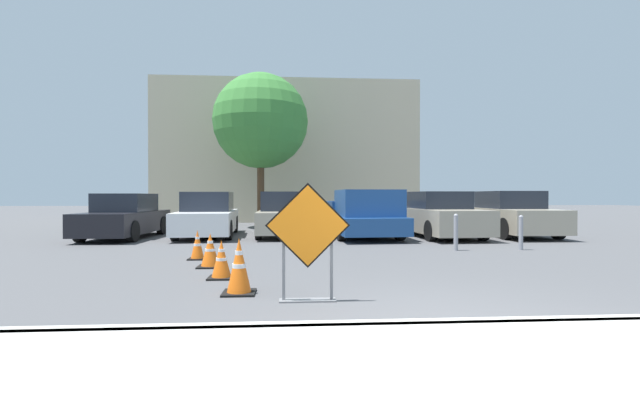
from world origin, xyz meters
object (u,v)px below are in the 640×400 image
at_px(parked_car_fifth, 510,215).
at_px(traffic_cone_nearest, 239,266).
at_px(parked_car_second, 208,216).
at_px(parked_car_fourth, 438,216).
at_px(road_closed_sign, 308,236).
at_px(pickup_truck, 362,216).
at_px(traffic_cone_second, 221,260).
at_px(traffic_cone_fourth, 197,245).
at_px(bollard_nearest, 456,231).
at_px(bollard_second, 521,232).
at_px(traffic_cone_third, 210,251).
at_px(parked_car_nearest, 125,218).
at_px(parked_car_third, 284,216).

bearing_deg(parked_car_fifth, traffic_cone_nearest, 45.76).
relative_size(parked_car_second, parked_car_fourth, 1.00).
distance_m(road_closed_sign, pickup_truck, 9.21).
bearing_deg(parked_car_fourth, traffic_cone_second, 45.42).
xyz_separation_m(road_closed_sign, traffic_cone_nearest, (-0.97, 0.54, -0.49)).
xyz_separation_m(traffic_cone_fourth, parked_car_second, (-0.83, 5.55, 0.39)).
height_order(road_closed_sign, parked_car_fifth, road_closed_sign).
distance_m(parked_car_second, parked_car_fifth, 10.69).
bearing_deg(road_closed_sign, pickup_truck, 75.99).
distance_m(parked_car_second, bollard_nearest, 8.42).
bearing_deg(traffic_cone_nearest, bollard_second, 34.04).
bearing_deg(traffic_cone_second, traffic_cone_fourth, 111.55).
height_order(traffic_cone_third, bollard_nearest, bollard_nearest).
xyz_separation_m(traffic_cone_third, parked_car_nearest, (-3.97, 6.16, 0.36)).
distance_m(parked_car_third, parked_car_fifth, 8.02).
bearing_deg(traffic_cone_second, parked_car_fourth, 48.47).
distance_m(traffic_cone_second, pickup_truck, 8.09).
relative_size(traffic_cone_fourth, parked_car_second, 0.14).
relative_size(traffic_cone_second, pickup_truck, 0.12).
height_order(traffic_cone_fourth, parked_car_fifth, parked_car_fifth).
relative_size(traffic_cone_nearest, bollard_nearest, 0.85).
distance_m(road_closed_sign, traffic_cone_third, 3.47).
distance_m(traffic_cone_third, bollard_nearest, 6.25).
height_order(traffic_cone_fourth, parked_car_nearest, parked_car_nearest).
bearing_deg(parked_car_second, parked_car_nearest, 6.18).
xyz_separation_m(traffic_cone_nearest, parked_car_third, (0.51, 9.00, 0.32)).
relative_size(parked_car_third, bollard_second, 4.76).
bearing_deg(road_closed_sign, traffic_cone_fourth, 120.11).
distance_m(parked_car_second, pickup_truck, 5.39).
xyz_separation_m(parked_car_nearest, pickup_truck, (8.02, -0.13, 0.04)).
bearing_deg(parked_car_nearest, parked_car_third, -173.13).
bearing_deg(traffic_cone_third, bollard_second, 16.11).
distance_m(traffic_cone_nearest, parked_car_fifth, 12.01).
relative_size(traffic_cone_nearest, bollard_second, 0.89).
distance_m(traffic_cone_second, parked_car_fourth, 9.49).
bearing_deg(parked_car_second, traffic_cone_nearest, 100.00).
xyz_separation_m(traffic_cone_second, parked_car_fourth, (6.29, 7.10, 0.40)).
distance_m(traffic_cone_second, traffic_cone_fourth, 2.41).
bearing_deg(pickup_truck, traffic_cone_nearest, 66.28).
relative_size(parked_car_third, parked_car_fourth, 0.91).
bearing_deg(parked_car_fourth, parked_car_second, -8.03).
xyz_separation_m(traffic_cone_third, pickup_truck, (4.05, 6.03, 0.40)).
relative_size(parked_car_fourth, bollard_second, 5.22).
height_order(traffic_cone_third, parked_car_second, parked_car_second).
height_order(road_closed_sign, traffic_cone_second, road_closed_sign).
bearing_deg(parked_car_fifth, parked_car_second, -1.84).
bearing_deg(parked_car_third, parked_car_second, -0.40).
xyz_separation_m(parked_car_fourth, parked_car_fifth, (2.67, 0.18, 0.01)).
xyz_separation_m(traffic_cone_third, parked_car_fifth, (9.37, 6.10, 0.40)).
relative_size(parked_car_fifth, bollard_nearest, 4.75).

